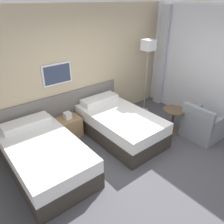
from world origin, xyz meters
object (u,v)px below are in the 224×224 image
object	(u,v)px
floor_lamp	(148,50)
armchair	(203,126)
bed_near_window	(119,124)
bed_near_door	(45,157)
side_table	(173,116)
nightstand	(69,127)

from	to	relation	value
floor_lamp	armchair	bearing A→B (deg)	-87.15
bed_near_window	floor_lamp	xyz separation A→B (m)	(1.34, 0.53, 1.34)
bed_near_door	armchair	xyz separation A→B (m)	(3.17, -1.17, -0.03)
bed_near_window	armchair	size ratio (longest dim) A/B	2.45
bed_near_window	armchair	bearing A→B (deg)	-39.21
floor_lamp	armchair	xyz separation A→B (m)	(0.08, -1.69, -1.37)
floor_lamp	side_table	distance (m)	1.72
side_table	armchair	world-z (taller)	armchair
side_table	bed_near_door	bearing A→B (deg)	167.17
side_table	armchair	xyz separation A→B (m)	(0.37, -0.53, -0.14)
nightstand	floor_lamp	distance (m)	2.63
floor_lamp	armchair	size ratio (longest dim) A/B	2.36
bed_near_door	bed_near_window	bearing A→B (deg)	0.00
bed_near_window	side_table	world-z (taller)	bed_near_window
floor_lamp	armchair	world-z (taller)	floor_lamp
bed_near_door	bed_near_window	world-z (taller)	same
side_table	armchair	size ratio (longest dim) A/B	0.73
nightstand	armchair	xyz separation A→B (m)	(2.30, -1.88, 0.03)
bed_near_door	side_table	size ratio (longest dim) A/B	3.37
armchair	bed_near_door	bearing A→B (deg)	71.11
bed_near_window	nightstand	bearing A→B (deg)	140.38
bed_near_door	bed_near_window	distance (m)	1.74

